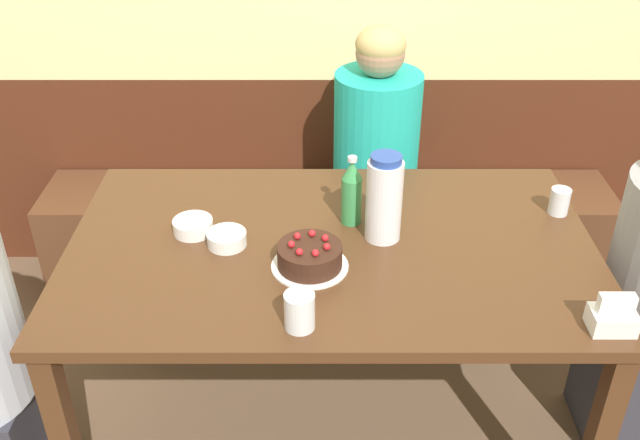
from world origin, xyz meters
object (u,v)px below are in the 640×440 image
Objects in this scene: water_pitcher at (381,198)px; napkin_holder at (610,316)px; glass_water_tall at (556,201)px; glass_tumbler_short at (297,311)px; bench_seat at (325,239)px; bowl_soup_white at (224,239)px; soju_bottle at (349,192)px; person_grey_tee at (371,184)px; birthday_cake at (307,257)px; bowl_rice_small at (190,226)px.

water_pitcher is 0.68m from napkin_holder.
glass_water_tall is 0.85× the size of glass_tumbler_short.
bench_seat is at bearing 100.79° from water_pitcher.
soju_bottle is at bearing 19.16° from bowl_soup_white.
glass_tumbler_short is at bearing -58.79° from bowl_soup_white.
water_pitcher is at bearing 142.08° from napkin_holder.
person_grey_tee is at bearing 114.47° from napkin_holder.
birthday_cake is at bearing -24.65° from bowl_soup_white.
bowl_soup_white is (-0.30, -0.84, 0.55)m from bench_seat.
birthday_cake reaches higher than glass_water_tall.
birthday_cake is 0.80× the size of water_pitcher.
bowl_rice_small is at bearing 158.11° from napkin_holder.
glass_water_tall is at bearing 43.73° from person_grey_tee.
water_pitcher is 0.58m from bowl_rice_small.
person_grey_tee is at bearing 87.50° from water_pitcher.
bench_seat is 20.47× the size of bowl_soup_white.
water_pitcher is at bearing -79.21° from bench_seat.
bowl_soup_white is 0.91m from person_grey_tee.
soju_bottle is 2.25× the size of glass_tumbler_short.
napkin_holder is 0.09× the size of person_grey_tee.
water_pitcher reaches higher than glass_tumbler_short.
birthday_cake is 0.79m from napkin_holder.
bowl_rice_small is at bearing -172.86° from soju_bottle.
bowl_rice_small is at bearing -41.81° from person_grey_tee.
bowl_soup_white is (-0.24, 0.11, -0.01)m from birthday_cake.
person_grey_tee reaches higher than napkin_holder.
glass_water_tall is at bearing 87.27° from napkin_holder.
soju_bottle is at bearing 7.14° from bowl_rice_small.
person_grey_tee is (0.26, 1.10, -0.25)m from glass_tumbler_short.
glass_tumbler_short is (0.22, -0.36, 0.03)m from bowl_soup_white.
birthday_cake is 0.18× the size of person_grey_tee.
napkin_holder is 0.55m from glass_water_tall.
bowl_rice_small is 1.13m from glass_water_tall.
birthday_cake is (-0.06, -0.95, 0.57)m from bench_seat.
bench_seat is 21.47× the size of napkin_holder.
bowl_soup_white reaches higher than bench_seat.
bench_seat is at bearing 137.26° from glass_water_tall.
bench_seat is at bearing 94.94° from soju_bottle.
soju_bottle reaches higher than napkin_holder.
glass_water_tall is at bearing 13.73° from water_pitcher.
bowl_rice_small is 0.10× the size of person_grey_tee.
person_grey_tee is (0.49, 0.73, -0.22)m from bowl_soup_white.
water_pitcher is 0.23× the size of person_grey_tee.
glass_tumbler_short is (-0.14, -0.49, -0.06)m from soju_bottle.
bench_seat is 8.77× the size of water_pitcher.
glass_tumbler_short is at bearing 179.37° from napkin_holder.
glass_tumbler_short is (-0.23, -0.41, -0.08)m from water_pitcher.
water_pitcher is at bearing -166.27° from glass_water_tall.
bench_seat is 1.50m from napkin_holder.
bowl_soup_white is at bearing 159.32° from napkin_holder.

